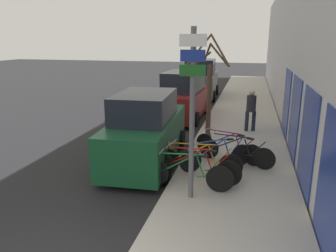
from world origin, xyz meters
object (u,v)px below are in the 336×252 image
(signpost, at_px, (192,109))
(bicycle_0, at_px, (187,173))
(parked_car_1, at_px, (184,97))
(pedestrian_near, at_px, (251,108))
(bicycle_2, at_px, (199,160))
(bicycle_1, at_px, (195,167))
(bicycle_3, at_px, (216,156))
(parked_car_0, at_px, (146,131))
(parked_car_2, at_px, (201,80))
(street_tree, at_px, (209,89))
(bicycle_4, at_px, (235,151))
(bicycle_5, at_px, (228,147))

(signpost, relative_size, bicycle_0, 1.68)
(signpost, bearing_deg, bicycle_0, 111.84)
(parked_car_1, bearing_deg, pedestrian_near, -32.04)
(bicycle_0, relative_size, bicycle_2, 0.96)
(bicycle_1, height_order, bicycle_3, bicycle_1)
(bicycle_3, bearing_deg, bicycle_0, 125.97)
(signpost, height_order, bicycle_3, signpost)
(bicycle_3, relative_size, parked_car_1, 0.40)
(parked_car_0, distance_m, parked_car_2, 11.77)
(street_tree, bearing_deg, bicycle_0, -88.80)
(bicycle_4, distance_m, parked_car_0, 2.71)
(bicycle_2, relative_size, parked_car_2, 0.53)
(bicycle_4, relative_size, parked_car_1, 0.47)
(parked_car_2, distance_m, pedestrian_near, 8.53)
(bicycle_4, relative_size, parked_car_0, 0.47)
(bicycle_0, distance_m, street_tree, 4.82)
(bicycle_3, bearing_deg, bicycle_5, -47.91)
(bicycle_1, bearing_deg, bicycle_4, -26.99)
(bicycle_1, bearing_deg, pedestrian_near, -9.08)
(signpost, height_order, bicycle_1, signpost)
(signpost, distance_m, street_tree, 5.05)
(bicycle_5, bearing_deg, bicycle_3, -168.57)
(parked_car_0, bearing_deg, bicycle_2, -30.43)
(bicycle_3, xyz_separation_m, street_tree, (-0.66, 3.20, 1.40))
(bicycle_5, relative_size, parked_car_2, 0.47)
(bicycle_5, height_order, street_tree, street_tree)
(bicycle_4, relative_size, bicycle_5, 1.08)
(bicycle_0, bearing_deg, bicycle_3, -20.69)
(bicycle_1, bearing_deg, bicycle_2, 1.82)
(parked_car_1, height_order, pedestrian_near, parked_car_1)
(bicycle_4, bearing_deg, parked_car_1, 42.95)
(bicycle_2, height_order, parked_car_1, parked_car_1)
(signpost, distance_m, parked_car_1, 8.58)
(parked_car_0, height_order, pedestrian_near, parked_car_0)
(bicycle_2, bearing_deg, bicycle_3, -41.19)
(pedestrian_near, relative_size, street_tree, 0.44)
(bicycle_3, height_order, bicycle_5, bicycle_3)
(bicycle_1, height_order, bicycle_5, bicycle_1)
(bicycle_0, distance_m, bicycle_1, 0.48)
(parked_car_1, xyz_separation_m, parked_car_2, (-0.09, 5.75, 0.11))
(parked_car_0, relative_size, pedestrian_near, 2.90)
(bicycle_5, distance_m, parked_car_1, 6.12)
(bicycle_1, relative_size, parked_car_2, 0.54)
(bicycle_4, distance_m, pedestrian_near, 3.82)
(bicycle_2, bearing_deg, parked_car_0, 65.21)
(bicycle_1, height_order, parked_car_1, parked_car_1)
(street_tree, bearing_deg, pedestrian_near, 35.61)
(signpost, xyz_separation_m, pedestrian_near, (1.27, 6.14, -1.13))
(bicycle_2, bearing_deg, parked_car_1, 16.73)
(parked_car_0, height_order, parked_car_1, parked_car_1)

